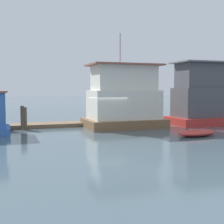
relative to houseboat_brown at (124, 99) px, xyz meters
The scene contains 8 objects.
ground_plane 2.82m from the houseboat_brown, 160.08° to the right, with size 200.00×200.00×0.00m, color #475B66.
dock_walkway 3.56m from the houseboat_brown, 123.28° to the left, with size 33.80×2.11×0.30m, color brown.
houseboat_brown is the anchor object (origin of this frame).
houseboat_red 8.17m from the houseboat_brown, ahead, with size 7.39×3.72×5.48m.
dinghy_red 6.99m from the houseboat_brown, 64.67° to the right, with size 3.20×2.03×0.44m.
mooring_post_far_right 2.02m from the houseboat_brown, 121.24° to the left, with size 0.31×0.31×1.41m, color brown.
mooring_post_far_left 8.12m from the houseboat_brown, behind, with size 0.27×0.27×1.85m, color brown.
mooring_post_near_left 7.94m from the houseboat_brown, behind, with size 0.30×0.30×1.74m, color brown.
Camera 1 is at (-7.74, -23.10, 3.16)m, focal length 50.00 mm.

